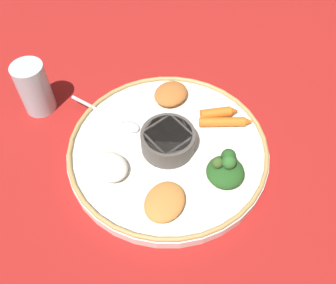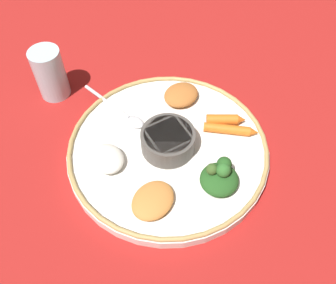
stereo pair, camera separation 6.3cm
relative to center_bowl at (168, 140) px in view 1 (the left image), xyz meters
name	(u,v)px [view 1 (the left image)]	position (x,y,z in m)	size (l,w,h in m)	color
ground_plane	(168,153)	(0.00, 0.00, -0.04)	(2.40, 2.40, 0.00)	maroon
platter	(168,150)	(0.00, 0.00, -0.03)	(0.35, 0.35, 0.02)	white
platter_rim	(168,146)	(0.00, 0.00, -0.02)	(0.35, 0.35, 0.01)	tan
center_bowl	(168,140)	(0.00, 0.00, 0.00)	(0.09, 0.09, 0.04)	#4C4742
spoon	(116,119)	(-0.09, -0.07, -0.02)	(0.13, 0.11, 0.01)	silver
greens_pile	(226,169)	(0.08, 0.07, 0.00)	(0.09, 0.09, 0.05)	#23511E
carrot_near_spoon	(225,122)	(-0.02, 0.11, -0.01)	(0.04, 0.10, 0.02)	orange
carrot_outer	(219,113)	(-0.04, 0.11, -0.01)	(0.03, 0.07, 0.02)	orange
mound_squash	(165,202)	(0.10, -0.04, -0.01)	(0.07, 0.06, 0.02)	#C67A38
mound_chickpea	(171,94)	(-0.11, 0.04, -0.01)	(0.07, 0.06, 0.02)	#B2662D
mound_rice_white	(111,167)	(0.02, -0.10, -0.01)	(0.06, 0.05, 0.02)	silver
drinking_glass	(35,91)	(-0.18, -0.20, 0.01)	(0.06, 0.06, 0.10)	silver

